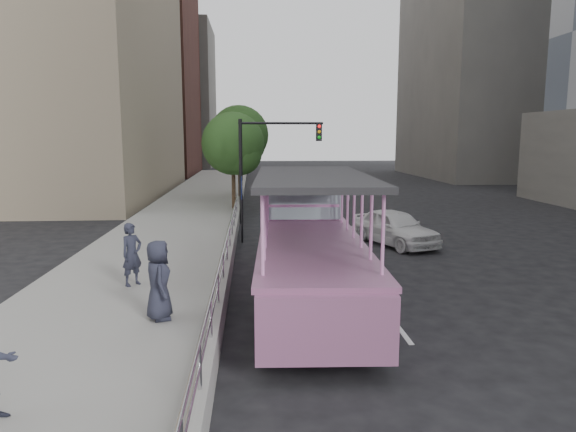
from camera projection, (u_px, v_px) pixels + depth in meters
name	position (u px, v px, depth m)	size (l,w,h in m)	color
ground	(340.00, 300.00, 13.79)	(160.00, 160.00, 0.00)	black
sidewalk	(177.00, 230.00, 23.23)	(5.50, 80.00, 0.30)	gray
kerb_wall	(227.00, 266.00, 15.48)	(0.24, 30.00, 0.36)	#9A9A95
guardrail	(226.00, 244.00, 15.37)	(0.07, 22.00, 0.71)	silver
duck_boat	(308.00, 249.00, 14.07)	(2.99, 10.49, 3.45)	black
car	(395.00, 227.00, 20.71)	(1.71, 4.24, 1.45)	silver
pedestrian_near	(132.00, 254.00, 13.99)	(0.63, 0.42, 1.73)	#272A3A
pedestrian_far	(159.00, 280.00, 11.36)	(0.88, 0.57, 1.80)	#272A3A
parking_sign	(242.00, 201.00, 20.99)	(0.08, 0.62, 2.73)	black
traffic_signal	(265.00, 154.00, 25.46)	(4.20, 0.32, 5.20)	black
street_tree_near	(235.00, 146.00, 28.68)	(3.52, 3.52, 5.72)	#3B2A1B
street_tree_far	(241.00, 137.00, 34.53)	(3.97, 3.97, 6.45)	#3B2A1B
midrise_brick	(112.00, 59.00, 57.90)	(18.00, 16.00, 26.00)	brown
midrise_stone_a	(518.00, 26.00, 54.51)	(20.00, 20.00, 32.00)	slate
midrise_stone_b	(157.00, 97.00, 74.27)	(16.00, 14.00, 20.00)	slate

